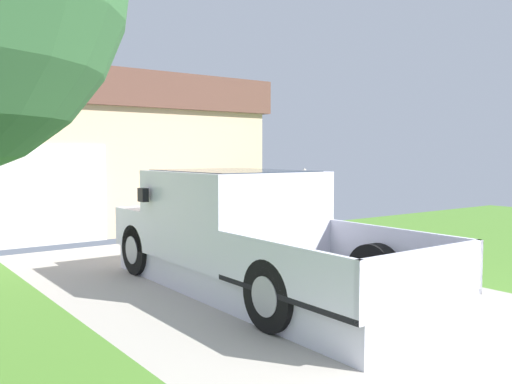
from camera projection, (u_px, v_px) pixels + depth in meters
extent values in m
cube|color=#B8B0A4|center=(245.00, 285.00, 8.09)|extent=(5.20, 9.00, 0.06)
cube|color=silver|center=(259.00, 278.00, 7.48)|extent=(1.80, 5.52, 0.42)
cube|color=silver|center=(233.00, 214.00, 7.93)|extent=(1.93, 2.25, 1.26)
cube|color=#1E2833|center=(233.00, 188.00, 7.91)|extent=(1.70, 2.07, 0.53)
cube|color=silver|center=(180.00, 224.00, 9.26)|extent=(1.92, 1.01, 0.62)
cube|color=black|center=(343.00, 284.00, 6.16)|extent=(1.93, 2.28, 0.06)
cube|color=silver|center=(280.00, 271.00, 5.60)|extent=(0.08, 2.27, 0.59)
cube|color=silver|center=(396.00, 252.00, 6.69)|extent=(0.08, 2.27, 0.59)
cube|color=silver|center=(425.00, 279.00, 5.26)|extent=(1.91, 0.08, 0.59)
cube|color=black|center=(143.00, 195.00, 7.92)|extent=(0.10, 0.18, 0.20)
cylinder|color=black|center=(139.00, 249.00, 8.67)|extent=(0.27, 0.80, 0.80)
cylinder|color=#9E9EA3|center=(139.00, 249.00, 8.67)|extent=(0.28, 0.44, 0.44)
cylinder|color=black|center=(225.00, 240.00, 9.65)|extent=(0.27, 0.80, 0.80)
cylinder|color=#9E9EA3|center=(225.00, 240.00, 9.65)|extent=(0.28, 0.44, 0.44)
cylinder|color=black|center=(274.00, 295.00, 5.86)|extent=(0.27, 0.80, 0.80)
cylinder|color=#9E9EA3|center=(274.00, 295.00, 5.86)|extent=(0.28, 0.44, 0.44)
cylinder|color=black|center=(376.00, 275.00, 6.83)|extent=(0.27, 0.80, 0.80)
cylinder|color=#9E9EA3|center=(376.00, 275.00, 6.83)|extent=(0.28, 0.44, 0.44)
cylinder|color=#333842|center=(307.00, 242.00, 9.29)|extent=(0.15, 0.15, 0.83)
cylinder|color=#333842|center=(302.00, 245.00, 8.95)|extent=(0.15, 0.15, 0.83)
cylinder|color=silver|center=(304.00, 204.00, 9.07)|extent=(0.32, 0.32, 0.59)
cylinder|color=tan|center=(307.00, 203.00, 9.25)|extent=(0.09, 0.09, 0.55)
cylinder|color=tan|center=(302.00, 205.00, 8.89)|extent=(0.09, 0.09, 0.55)
sphere|color=tan|center=(305.00, 178.00, 9.04)|extent=(0.22, 0.22, 0.22)
cylinder|color=#BCB2A3|center=(305.00, 175.00, 9.04)|extent=(0.53, 0.53, 0.01)
cone|color=#BCB2A3|center=(305.00, 172.00, 9.03)|extent=(0.23, 0.23, 0.12)
cube|color=tan|center=(325.00, 264.00, 9.03)|extent=(0.36, 0.20, 0.19)
torus|color=tan|center=(325.00, 255.00, 9.02)|extent=(0.32, 0.02, 0.32)
cube|color=#D8B490|center=(52.00, 169.00, 14.74)|extent=(9.21, 6.86, 3.01)
cube|color=brown|center=(50.00, 98.00, 14.60)|extent=(9.58, 7.14, 0.86)
cube|color=silver|center=(32.00, 196.00, 11.17)|extent=(3.14, 0.06, 2.13)
cube|color=#286B38|center=(270.00, 214.00, 12.82)|extent=(0.58, 0.68, 0.83)
cube|color=#1C4A27|center=(270.00, 194.00, 12.79)|extent=(0.60, 0.71, 0.10)
cylinder|color=black|center=(270.00, 234.00, 12.50)|extent=(0.05, 0.18, 0.18)
cylinder|color=black|center=(284.00, 232.00, 12.76)|extent=(0.05, 0.18, 0.18)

